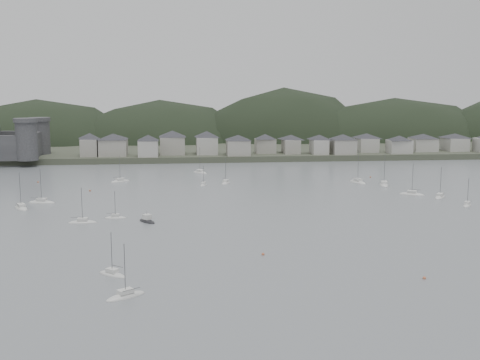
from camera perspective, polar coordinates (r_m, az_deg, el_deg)
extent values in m
plane|color=slate|center=(129.34, 3.54, -7.70)|extent=(900.00, 900.00, 0.00)
cube|color=#383D2D|center=(419.25, -3.19, 3.97)|extent=(900.00, 250.00, 3.00)
ellipsoid|color=black|center=(407.01, -18.79, 1.72)|extent=(138.98, 92.48, 81.13)
ellipsoid|color=black|center=(398.02, -7.66, 1.99)|extent=(132.08, 90.41, 79.74)
ellipsoid|color=black|center=(404.64, 4.18, 1.77)|extent=(133.88, 88.37, 101.41)
ellipsoid|color=black|center=(419.54, 14.48, 2.08)|extent=(165.81, 81.78, 82.55)
cylinder|color=#38383B|center=(297.90, -19.88, 3.52)|extent=(10.00, 10.00, 18.00)
cylinder|color=#38383B|center=(325.11, -18.71, 3.89)|extent=(10.00, 10.00, 17.00)
cube|color=#38383B|center=(311.72, -19.24, 3.21)|extent=(3.50, 30.00, 12.00)
cube|color=#A29F94|center=(308.78, -14.26, 3.06)|extent=(8.34, 12.91, 8.59)
pyramid|color=#29292E|center=(308.29, -14.30, 4.13)|extent=(15.78, 15.78, 3.01)
cube|color=#A29F94|center=(306.71, -12.11, 3.08)|extent=(13.68, 13.35, 8.36)
pyramid|color=#29292E|center=(306.22, -12.14, 4.13)|extent=(20.07, 20.07, 2.93)
cube|color=#AFADA5|center=(300.09, -8.84, 3.02)|extent=(9.78, 10.20, 8.08)
pyramid|color=#29292E|center=(299.60, -8.86, 4.06)|extent=(14.83, 14.83, 2.83)
cube|color=#A29F94|center=(309.28, -6.52, 3.33)|extent=(12.59, 13.33, 9.09)
pyramid|color=#29292E|center=(308.76, -6.54, 4.47)|extent=(19.24, 19.24, 3.18)
cube|color=#AFADA5|center=(308.12, -3.21, 3.33)|extent=(10.74, 12.17, 8.87)
pyramid|color=#29292E|center=(307.61, -3.22, 4.44)|extent=(17.01, 17.01, 3.10)
cube|color=#A29F94|center=(302.84, -0.18, 3.14)|extent=(11.63, 12.09, 7.69)
pyramid|color=#29292E|center=(302.37, -0.18, 4.12)|extent=(17.61, 17.61, 2.69)
cube|color=#A29F94|center=(313.32, 2.45, 3.30)|extent=(10.37, 9.35, 7.44)
pyramid|color=#29292E|center=(312.88, 2.46, 4.21)|extent=(14.65, 14.65, 2.60)
cube|color=#A29F94|center=(313.23, 4.94, 3.25)|extent=(8.24, 12.20, 7.22)
pyramid|color=#29292E|center=(312.80, 4.95, 4.14)|extent=(15.17, 15.17, 2.53)
cube|color=#AFADA5|center=(311.08, 7.63, 3.19)|extent=(8.06, 10.91, 7.46)
pyramid|color=#29292E|center=(310.64, 7.65, 4.12)|extent=(14.08, 14.08, 2.61)
cube|color=#A29F94|center=(312.78, 9.90, 3.19)|extent=(11.73, 11.78, 7.66)
pyramid|color=#29292E|center=(312.33, 9.92, 4.13)|extent=(17.46, 17.46, 2.68)
cube|color=#AFADA5|center=(326.80, 12.10, 3.33)|extent=(10.19, 13.02, 7.33)
pyramid|color=#29292E|center=(326.38, 12.12, 4.19)|extent=(17.23, 17.23, 2.57)
cube|color=#AFADA5|center=(323.53, 15.09, 3.13)|extent=(11.70, 9.81, 6.88)
pyramid|color=#29292E|center=(323.13, 15.13, 3.95)|extent=(15.97, 15.97, 2.41)
cube|color=#AFADA5|center=(338.04, 17.23, 3.28)|extent=(12.83, 12.48, 7.00)
pyramid|color=#29292E|center=(337.65, 17.26, 4.08)|extent=(18.79, 18.79, 2.45)
cube|color=#AFADA5|center=(346.14, 19.99, 3.26)|extent=(11.07, 13.50, 6.97)
pyramid|color=#29292E|center=(345.77, 20.03, 4.04)|extent=(18.25, 18.25, 2.44)
ellipsoid|color=silver|center=(212.47, 18.72, -1.61)|extent=(7.13, 8.05, 1.64)
cube|color=silver|center=(212.28, 18.74, -1.31)|extent=(3.19, 3.36, 0.70)
cylinder|color=#3F3F42|center=(211.63, 18.79, -0.20)|extent=(0.12, 0.12, 10.23)
cylinder|color=#3F3F42|center=(211.55, 19.10, -1.21)|extent=(2.36, 2.95, 0.10)
ellipsoid|color=silver|center=(240.04, -11.48, -0.16)|extent=(8.34, 6.61, 1.64)
cube|color=silver|center=(239.87, -11.49, 0.10)|extent=(3.39, 3.06, 0.70)
cylinder|color=#3F3F42|center=(239.29, -11.52, 1.09)|extent=(0.12, 0.12, 10.26)
cylinder|color=#3F3F42|center=(240.69, -11.77, 0.26)|extent=(3.18, 2.06, 0.10)
ellipsoid|color=silver|center=(173.05, -11.92, -3.62)|extent=(6.28, 2.43, 1.23)
cube|color=silver|center=(172.86, -11.93, -3.33)|extent=(2.25, 1.51, 0.70)
cylinder|color=#3F3F42|center=(172.25, -11.96, -2.32)|extent=(0.12, 0.12, 7.68)
cylinder|color=#3F3F42|center=(172.79, -12.30, -3.16)|extent=(2.77, 0.31, 0.10)
ellipsoid|color=silver|center=(260.72, -3.88, 0.70)|extent=(7.36, 8.96, 1.78)
cube|color=silver|center=(260.55, -3.88, 0.96)|extent=(3.37, 3.68, 0.70)
cylinder|color=#3F3F42|center=(259.97, -3.89, 1.94)|extent=(0.12, 0.12, 11.12)
cylinder|color=#3F3F42|center=(261.82, -3.70, 1.12)|extent=(2.33, 3.37, 0.10)
ellipsoid|color=silver|center=(233.31, 13.71, -0.49)|extent=(5.35, 10.21, 1.95)
cube|color=silver|center=(233.11, 13.72, -0.18)|extent=(2.89, 3.82, 0.70)
cylinder|color=#3F3F42|center=(232.41, 13.77, 1.03)|extent=(0.12, 0.12, 12.18)
cylinder|color=#3F3F42|center=(234.48, 13.49, 0.01)|extent=(1.14, 4.28, 0.10)
ellipsoid|color=silver|center=(200.73, 21.06, -2.32)|extent=(5.82, 6.81, 1.37)
cube|color=silver|center=(200.55, 21.08, -2.04)|extent=(2.63, 2.82, 0.70)
cylinder|color=#3F3F42|center=(199.97, 21.13, -1.07)|extent=(0.12, 0.12, 8.55)
cylinder|color=#3F3F42|center=(199.93, 21.40, -1.93)|extent=(1.91, 2.54, 0.10)
ellipsoid|color=silver|center=(231.56, -1.39, -0.31)|extent=(4.99, 8.18, 1.56)
cube|color=silver|center=(231.40, -1.39, -0.05)|extent=(2.54, 3.15, 0.70)
cylinder|color=#3F3F42|center=(230.82, -1.39, 0.92)|extent=(0.12, 0.12, 9.74)
cylinder|color=#3F3F42|center=(232.58, -1.53, 0.13)|extent=(1.28, 3.33, 0.10)
ellipsoid|color=silver|center=(202.26, -18.58, -2.11)|extent=(9.31, 4.82, 1.78)
cube|color=silver|center=(202.05, -18.59, -1.77)|extent=(3.48, 2.62, 0.70)
cylinder|color=#3F3F42|center=(201.30, -18.65, -0.51)|extent=(0.12, 0.12, 11.12)
cylinder|color=#3F3F42|center=(201.94, -19.05, -1.64)|extent=(3.92, 1.02, 0.10)
ellipsoid|color=silver|center=(237.37, 11.28, -0.26)|extent=(5.83, 10.51, 2.00)
cube|color=silver|center=(237.18, 11.29, 0.06)|extent=(3.08, 3.98, 0.70)
cylinder|color=#3F3F42|center=(236.47, 11.33, 1.28)|extent=(0.12, 0.12, 12.52)
cylinder|color=#3F3F42|center=(235.31, 11.31, 0.12)|extent=(1.33, 4.36, 0.10)
ellipsoid|color=silver|center=(226.99, -3.54, -0.51)|extent=(3.67, 6.31, 1.20)
cube|color=silver|center=(226.85, -3.54, -0.29)|extent=(1.90, 2.41, 0.70)
cylinder|color=#3F3F42|center=(226.39, -3.55, 0.46)|extent=(0.12, 0.12, 7.51)
cylinder|color=#3F3F42|center=(227.76, -3.64, -0.11)|extent=(0.92, 2.60, 0.10)
ellipsoid|color=silver|center=(214.89, 16.24, -1.38)|extent=(8.84, 6.96, 1.74)
cube|color=silver|center=(214.69, 16.26, -1.07)|extent=(3.59, 3.23, 0.70)
cylinder|color=#3F3F42|center=(214.01, 16.31, 0.09)|extent=(0.12, 0.12, 10.86)
cylinder|color=#3F3F42|center=(215.86, 16.50, -0.88)|extent=(3.37, 2.16, 0.10)
ellipsoid|color=silver|center=(109.04, -10.97, -11.01)|extent=(7.73, 6.35, 1.54)
cube|color=silver|center=(108.69, -10.99, -10.48)|extent=(3.17, 2.91, 0.70)
cylinder|color=#3F3F42|center=(107.48, -11.05, -8.52)|extent=(0.12, 0.12, 9.60)
cylinder|color=#3F3F42|center=(107.68, -10.42, -10.34)|extent=(2.91, 2.02, 0.10)
ellipsoid|color=silver|center=(194.90, -20.35, -2.60)|extent=(6.88, 9.12, 1.78)
cube|color=silver|center=(194.68, -20.37, -2.25)|extent=(3.24, 3.67, 0.70)
cylinder|color=#3F3F42|center=(193.91, -20.44, -0.94)|extent=(0.12, 0.12, 11.11)
cylinder|color=#3F3F42|center=(193.46, -20.70, -2.17)|extent=(2.07, 3.52, 0.10)
ellipsoid|color=silver|center=(169.16, -14.93, -4.02)|extent=(7.81, 2.56, 1.56)
cube|color=silver|center=(168.93, -14.95, -3.66)|extent=(2.74, 1.74, 0.70)
cylinder|color=#3F3F42|center=(168.15, -15.00, -2.35)|extent=(0.12, 0.12, 9.74)
cylinder|color=#3F3F42|center=(169.03, -15.42, -3.48)|extent=(3.51, 0.13, 0.10)
ellipsoid|color=silver|center=(121.66, -12.21, -8.94)|extent=(6.70, 6.05, 1.37)
cube|color=silver|center=(121.36, -12.22, -8.50)|extent=(2.81, 2.69, 0.70)
cylinder|color=#3F3F42|center=(120.39, -12.28, -6.93)|extent=(0.12, 0.12, 8.58)
cylinder|color=#3F3F42|center=(121.85, -11.74, -8.14)|extent=(2.45, 2.04, 0.10)
ellipsoid|color=black|center=(166.90, -8.94, -4.00)|extent=(5.93, 7.07, 1.51)
cube|color=silver|center=(166.60, -8.96, -3.52)|extent=(2.75, 2.79, 1.40)
cylinder|color=#3F3F42|center=(166.41, -8.96, -3.22)|extent=(0.10, 0.10, 1.20)
sphere|color=#B65E3C|center=(132.92, 2.23, -7.17)|extent=(0.70, 0.70, 0.70)
sphere|color=#B65E3C|center=(220.69, -14.27, -1.01)|extent=(0.70, 0.70, 0.70)
sphere|color=#B65E3C|center=(246.96, -18.90, -0.19)|extent=(0.70, 0.70, 0.70)
sphere|color=#B65E3C|center=(122.19, 17.35, -9.02)|extent=(0.70, 0.70, 0.70)
sphere|color=#B65E3C|center=(252.77, 12.46, 0.28)|extent=(0.70, 0.70, 0.70)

